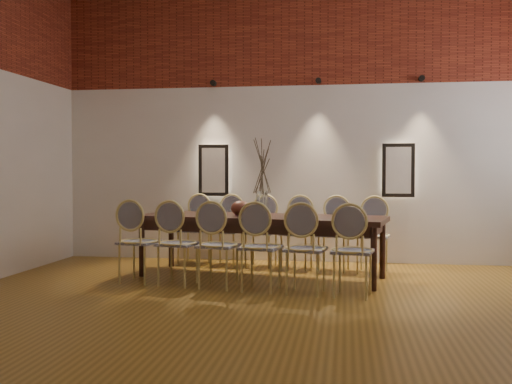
# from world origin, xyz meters

# --- Properties ---
(floor) EXTENTS (7.00, 7.00, 0.02)m
(floor) POSITION_xyz_m (0.00, 0.00, -0.01)
(floor) COLOR olive
(floor) RESTS_ON ground
(wall_back) EXTENTS (7.00, 0.10, 4.00)m
(wall_back) POSITION_xyz_m (0.00, 3.55, 2.00)
(wall_back) COLOR silver
(wall_back) RESTS_ON ground
(brick_band_back) EXTENTS (7.00, 0.02, 1.50)m
(brick_band_back) POSITION_xyz_m (0.00, 3.48, 3.25)
(brick_band_back) COLOR maroon
(brick_band_back) RESTS_ON ground
(niche_left) EXTENTS (0.36, 0.06, 0.66)m
(niche_left) POSITION_xyz_m (-1.30, 3.45, 1.30)
(niche_left) COLOR #FFEAC6
(niche_left) RESTS_ON wall_back
(niche_right) EXTENTS (0.36, 0.06, 0.66)m
(niche_right) POSITION_xyz_m (1.30, 3.45, 1.30)
(niche_right) COLOR #FFEAC6
(niche_right) RESTS_ON wall_back
(spot_fixture_left) EXTENTS (0.08, 0.10, 0.08)m
(spot_fixture_left) POSITION_xyz_m (-1.30, 3.42, 2.55)
(spot_fixture_left) COLOR black
(spot_fixture_left) RESTS_ON wall_back
(spot_fixture_mid) EXTENTS (0.08, 0.10, 0.08)m
(spot_fixture_mid) POSITION_xyz_m (0.20, 3.42, 2.55)
(spot_fixture_mid) COLOR black
(spot_fixture_mid) RESTS_ON wall_back
(spot_fixture_right) EXTENTS (0.08, 0.10, 0.08)m
(spot_fixture_right) POSITION_xyz_m (1.60, 3.42, 2.55)
(spot_fixture_right) COLOR black
(spot_fixture_right) RESTS_ON wall_back
(dining_table) EXTENTS (3.09, 1.46, 0.75)m
(dining_table) POSITION_xyz_m (-0.43, 2.13, 0.38)
(dining_table) COLOR #361B14
(dining_table) RESTS_ON floor
(chair_near_a) EXTENTS (0.51, 0.51, 0.94)m
(chair_near_a) POSITION_xyz_m (-1.78, 1.60, 0.47)
(chair_near_a) COLOR #DDCC7B
(chair_near_a) RESTS_ON floor
(chair_near_b) EXTENTS (0.51, 0.51, 0.94)m
(chair_near_b) POSITION_xyz_m (-1.29, 1.51, 0.47)
(chair_near_b) COLOR #DDCC7B
(chair_near_b) RESTS_ON floor
(chair_near_c) EXTENTS (0.51, 0.51, 0.94)m
(chair_near_c) POSITION_xyz_m (-0.80, 1.43, 0.47)
(chair_near_c) COLOR #DDCC7B
(chair_near_c) RESTS_ON floor
(chair_near_d) EXTENTS (0.51, 0.51, 0.94)m
(chair_near_d) POSITION_xyz_m (-0.32, 1.34, 0.47)
(chair_near_d) COLOR #DDCC7B
(chair_near_d) RESTS_ON floor
(chair_near_e) EXTENTS (0.51, 0.51, 0.94)m
(chair_near_e) POSITION_xyz_m (0.17, 1.26, 0.47)
(chair_near_e) COLOR #DDCC7B
(chair_near_e) RESTS_ON floor
(chair_near_f) EXTENTS (0.51, 0.51, 0.94)m
(chair_near_f) POSITION_xyz_m (0.66, 1.17, 0.47)
(chair_near_f) COLOR #DDCC7B
(chair_near_f) RESTS_ON floor
(chair_far_a) EXTENTS (0.51, 0.51, 0.94)m
(chair_far_a) POSITION_xyz_m (-1.51, 3.09, 0.47)
(chair_far_a) COLOR #DDCC7B
(chair_far_a) RESTS_ON floor
(chair_far_b) EXTENTS (0.51, 0.51, 0.94)m
(chair_far_b) POSITION_xyz_m (-1.03, 3.00, 0.47)
(chair_far_b) COLOR #DDCC7B
(chair_far_b) RESTS_ON floor
(chair_far_c) EXTENTS (0.51, 0.51, 0.94)m
(chair_far_c) POSITION_xyz_m (-0.54, 2.92, 0.47)
(chair_far_c) COLOR #DDCC7B
(chair_far_c) RESTS_ON floor
(chair_far_d) EXTENTS (0.51, 0.51, 0.94)m
(chair_far_d) POSITION_xyz_m (-0.05, 2.83, 0.47)
(chair_far_d) COLOR #DDCC7B
(chair_far_d) RESTS_ON floor
(chair_far_e) EXTENTS (0.51, 0.51, 0.94)m
(chair_far_e) POSITION_xyz_m (0.43, 2.75, 0.47)
(chair_far_e) COLOR #DDCC7B
(chair_far_e) RESTS_ON floor
(chair_far_f) EXTENTS (0.51, 0.51, 0.94)m
(chair_far_f) POSITION_xyz_m (0.92, 2.66, 0.47)
(chair_far_f) COLOR #DDCC7B
(chair_far_f) RESTS_ON floor
(vase) EXTENTS (0.14, 0.14, 0.30)m
(vase) POSITION_xyz_m (-0.41, 2.13, 0.90)
(vase) COLOR silver
(vase) RESTS_ON dining_table
(dried_branches) EXTENTS (0.50, 0.50, 0.70)m
(dried_branches) POSITION_xyz_m (-0.41, 2.13, 1.35)
(dried_branches) COLOR #4C402C
(dried_branches) RESTS_ON vase
(bowl) EXTENTS (0.24, 0.24, 0.18)m
(bowl) POSITION_xyz_m (-0.67, 2.12, 0.84)
(bowl) COLOR brown
(bowl) RESTS_ON dining_table
(book) EXTENTS (0.29, 0.22, 0.03)m
(book) POSITION_xyz_m (-0.60, 2.18, 0.77)
(book) COLOR #8B2775
(book) RESTS_ON dining_table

